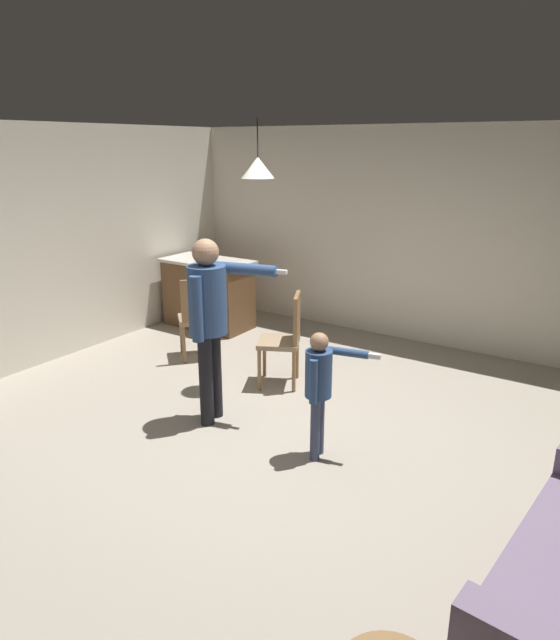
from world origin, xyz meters
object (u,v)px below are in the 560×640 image
kitchen_counter (208,293)px  person_adult (209,312)px  dining_chair_by_counter (197,315)px  dining_chair_near_wall (286,336)px  person_child (320,382)px

kitchen_counter → person_adult: size_ratio=0.74×
kitchen_counter → dining_chair_by_counter: size_ratio=1.26×
dining_chair_near_wall → kitchen_counter: bearing=34.6°
person_child → dining_chair_by_counter: bearing=-127.8°
person_adult → person_child: 1.20m
dining_chair_by_counter → dining_chair_near_wall: 1.28m
kitchen_counter → person_child: 3.71m
person_adult → dining_chair_near_wall: (0.12, 1.05, -0.51)m
person_adult → dining_chair_near_wall: bearing=160.0°
person_adult → person_child: bearing=75.9°
dining_chair_near_wall → person_adult: bearing=146.8°
kitchen_counter → dining_chair_near_wall: bearing=-28.8°
person_child → dining_chair_near_wall: size_ratio=1.08×
kitchen_counter → person_adult: (1.88, -2.15, 0.58)m
person_adult → person_child: person_adult is taller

